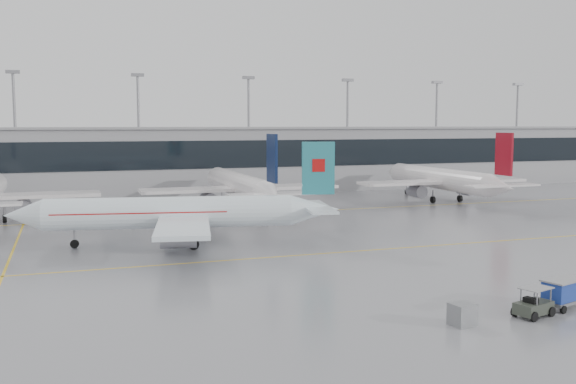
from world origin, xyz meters
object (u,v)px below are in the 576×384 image
object	(u,v)px
baggage_cart	(564,291)
gse_unit	(462,314)
air_canada_jet	(182,213)
baggage_tug	(533,306)

from	to	relation	value
baggage_cart	gse_unit	xyz separation A→B (m)	(-9.12, -1.11, -0.49)
air_canada_jet	baggage_tug	bearing A→B (deg)	129.20
air_canada_jet	baggage_tug	world-z (taller)	air_canada_jet
air_canada_jet	baggage_cart	size ratio (longest dim) A/B	9.44
baggage_tug	baggage_cart	world-z (taller)	baggage_cart
air_canada_jet	baggage_tug	size ratio (longest dim) A/B	8.58
air_canada_jet	baggage_cart	xyz separation A→B (m)	(21.39, -32.27, -2.26)
baggage_tug	air_canada_jet	bearing A→B (deg)	101.73
air_canada_jet	baggage_cart	world-z (taller)	air_canada_jet
baggage_tug	baggage_cart	distance (m)	3.64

